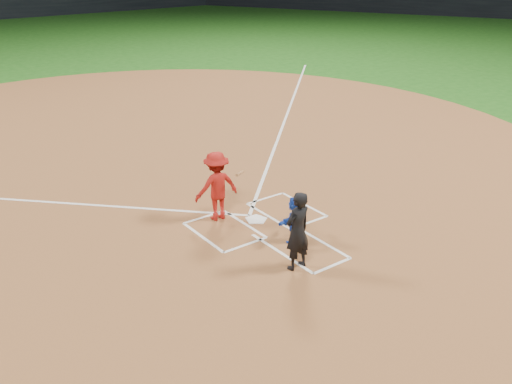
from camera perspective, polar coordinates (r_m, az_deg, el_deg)
ground at (r=14.48m, az=0.02°, el=-2.83°), size 120.00×120.00×0.00m
home_plate_dirt at (r=19.26m, az=-10.64°, el=3.65°), size 28.00×28.00×0.01m
home_plate at (r=14.47m, az=0.02°, el=-2.76°), size 0.60×0.60×0.02m
catcher at (r=13.28m, az=3.85°, el=-2.73°), size 1.08×0.69×1.12m
umpire at (r=12.04m, az=4.17°, el=-3.90°), size 0.68×0.48×1.77m
chalk_markings at (r=18.65m, az=-9.66°, el=3.09°), size 28.35×17.32×0.01m
batter_at_plate at (r=14.22m, az=-3.95°, el=0.60°), size 1.53×0.86×1.78m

